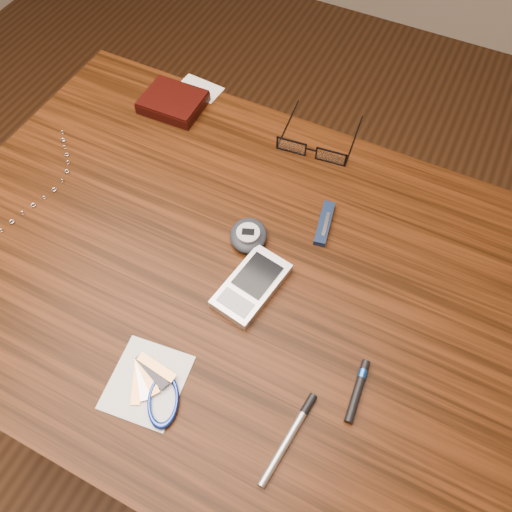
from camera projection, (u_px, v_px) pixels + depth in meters
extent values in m
plane|color=#472814|center=(243.00, 401.00, 1.41)|extent=(3.80, 3.80, 0.00)
cube|color=#371808|center=(233.00, 274.00, 0.79)|extent=(1.00, 0.70, 0.03)
cylinder|color=#4C2814|center=(144.00, 192.00, 1.36)|extent=(0.05, 0.05, 0.71)
cylinder|color=#4C2814|center=(473.00, 328.00, 1.15)|extent=(0.05, 0.05, 0.71)
cube|color=black|center=(173.00, 103.00, 0.96)|extent=(0.12, 0.10, 0.02)
cube|color=black|center=(172.00, 98.00, 0.95)|extent=(0.11, 0.09, 0.00)
cube|color=silver|center=(200.00, 88.00, 0.99)|extent=(0.09, 0.06, 0.00)
cube|color=black|center=(291.00, 146.00, 0.89)|extent=(0.06, 0.01, 0.03)
cube|color=silver|center=(291.00, 146.00, 0.89)|extent=(0.05, 0.01, 0.02)
cylinder|color=black|center=(288.00, 123.00, 0.94)|extent=(0.02, 0.13, 0.00)
cube|color=black|center=(331.00, 157.00, 0.88)|extent=(0.06, 0.01, 0.03)
cube|color=silver|center=(331.00, 157.00, 0.88)|extent=(0.05, 0.01, 0.02)
cylinder|color=black|center=(354.00, 140.00, 0.92)|extent=(0.02, 0.13, 0.00)
cube|color=black|center=(311.00, 150.00, 0.88)|extent=(0.02, 0.00, 0.00)
torus|color=silver|center=(1.00, 231.00, 0.81)|extent=(0.01, 0.01, 0.01)
torus|color=silver|center=(12.00, 222.00, 0.82)|extent=(0.01, 0.01, 0.00)
torus|color=silver|center=(22.00, 213.00, 0.83)|extent=(0.01, 0.01, 0.01)
torus|color=silver|center=(33.00, 205.00, 0.84)|extent=(0.01, 0.01, 0.00)
torus|color=silver|center=(44.00, 198.00, 0.85)|extent=(0.01, 0.00, 0.01)
torus|color=silver|center=(54.00, 190.00, 0.85)|extent=(0.01, 0.01, 0.00)
torus|color=silver|center=(62.00, 181.00, 0.86)|extent=(0.01, 0.00, 0.01)
torus|color=silver|center=(67.00, 171.00, 0.88)|extent=(0.01, 0.01, 0.00)
torus|color=silver|center=(68.00, 162.00, 0.89)|extent=(0.01, 0.01, 0.01)
torus|color=silver|center=(67.00, 154.00, 0.90)|extent=(0.01, 0.01, 0.00)
torus|color=silver|center=(65.00, 147.00, 0.91)|extent=(0.01, 0.01, 0.01)
torus|color=silver|center=(63.00, 140.00, 0.92)|extent=(0.01, 0.01, 0.00)
torus|color=silver|center=(62.00, 132.00, 0.93)|extent=(0.01, 0.01, 0.01)
cube|color=silver|center=(252.00, 286.00, 0.75)|extent=(0.09, 0.13, 0.02)
cube|color=black|center=(258.00, 275.00, 0.75)|extent=(0.06, 0.07, 0.00)
cube|color=#9B9DA3|center=(235.00, 302.00, 0.73)|extent=(0.05, 0.03, 0.00)
ellipsoid|color=#1F232A|center=(248.00, 235.00, 0.79)|extent=(0.08, 0.09, 0.02)
cylinder|color=#AEB3B7|center=(248.00, 233.00, 0.78)|extent=(0.04, 0.04, 0.00)
cube|color=black|center=(248.00, 232.00, 0.78)|extent=(0.02, 0.02, 0.00)
cube|color=white|center=(147.00, 382.00, 0.68)|extent=(0.11, 0.12, 0.00)
torus|color=#1D39B2|center=(163.00, 400.00, 0.66)|extent=(0.08, 0.08, 0.01)
cube|color=#AA743C|center=(138.00, 383.00, 0.68)|extent=(0.04, 0.06, 0.00)
cube|color=silver|center=(142.00, 379.00, 0.68)|extent=(0.05, 0.05, 0.00)
cube|color=#A27039|center=(147.00, 375.00, 0.68)|extent=(0.06, 0.05, 0.00)
cube|color=black|center=(152.00, 371.00, 0.68)|extent=(0.06, 0.03, 0.00)
cube|color=#AA743C|center=(157.00, 367.00, 0.68)|extent=(0.06, 0.02, 0.00)
cube|color=#0D1A36|center=(324.00, 223.00, 0.81)|extent=(0.03, 0.09, 0.01)
cube|color=silver|center=(326.00, 224.00, 0.81)|extent=(0.01, 0.05, 0.00)
cylinder|color=#B5B5BA|center=(288.00, 439.00, 0.64)|extent=(0.02, 0.13, 0.01)
cylinder|color=black|center=(308.00, 404.00, 0.66)|extent=(0.01, 0.03, 0.01)
cylinder|color=black|center=(357.00, 391.00, 0.67)|extent=(0.02, 0.09, 0.01)
cylinder|color=#1C4CA3|center=(362.00, 374.00, 0.68)|extent=(0.01, 0.01, 0.01)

